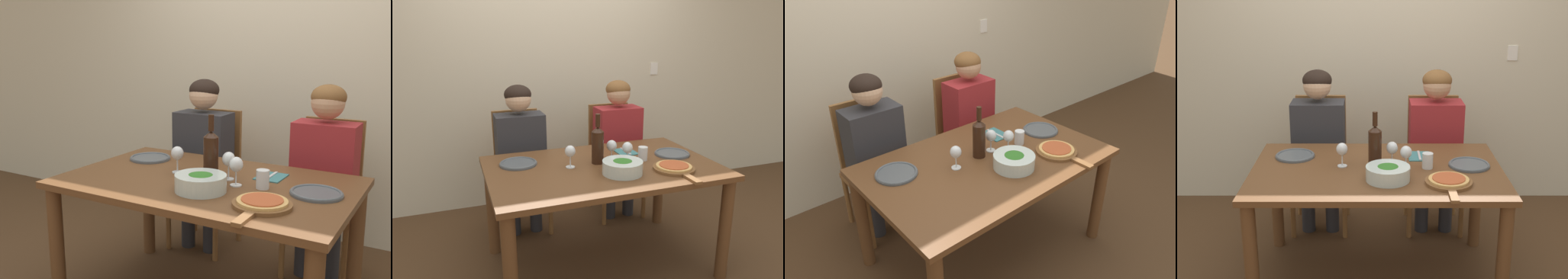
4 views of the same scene
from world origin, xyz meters
TOP-DOWN VIEW (x-y plane):
  - ground_plane at (0.00, 0.00)m, footprint 40.00×40.00m
  - back_wall at (0.00, 1.31)m, footprint 10.00×0.06m
  - dining_table at (0.00, 0.00)m, footprint 1.52×0.96m
  - chair_left at (-0.42, 0.81)m, footprint 0.42×0.42m
  - chair_right at (0.43, 0.81)m, footprint 0.42×0.42m
  - person_woman at (-0.42, 0.69)m, footprint 0.47×0.51m
  - person_man at (0.43, 0.69)m, footprint 0.47×0.51m
  - wine_bottle at (-0.01, 0.06)m, footprint 0.08×0.08m
  - broccoli_bowl at (0.06, -0.18)m, footprint 0.26×0.26m
  - dinner_plate_left at (-0.52, 0.21)m, footprint 0.25×0.25m
  - dinner_plate_right at (0.57, 0.05)m, footprint 0.25×0.25m
  - pizza_on_board at (0.40, -0.24)m, footprint 0.27×0.41m
  - wine_glass_left at (-0.21, 0.04)m, footprint 0.07×0.07m
  - wine_glass_right at (0.17, -0.02)m, footprint 0.07×0.07m
  - wine_glass_centre at (0.09, 0.06)m, footprint 0.07×0.07m
  - water_tumbler at (0.31, 0.01)m, footprint 0.07×0.07m
  - fork_on_napkin at (0.27, 0.21)m, footprint 0.14×0.18m

SIDE VIEW (x-z plane):
  - ground_plane at x=0.00m, z-range 0.00..0.00m
  - chair_left at x=-0.42m, z-range 0.03..1.01m
  - chair_right at x=0.43m, z-range 0.03..1.01m
  - dining_table at x=0.00m, z-range 0.26..1.01m
  - person_woman at x=-0.42m, z-range 0.12..1.35m
  - person_man at x=0.43m, z-range 0.12..1.35m
  - fork_on_napkin at x=0.27m, z-range 0.75..0.76m
  - dinner_plate_left at x=-0.52m, z-range 0.75..0.77m
  - dinner_plate_right at x=0.57m, z-range 0.75..0.77m
  - pizza_on_board at x=0.40m, z-range 0.75..0.78m
  - broccoli_bowl at x=0.06m, z-range 0.75..0.84m
  - water_tumbler at x=0.31m, z-range 0.75..0.84m
  - wine_glass_left at x=-0.21m, z-range 0.78..0.93m
  - wine_glass_right at x=0.17m, z-range 0.78..0.93m
  - wine_glass_centre at x=0.09m, z-range 0.78..0.93m
  - wine_bottle at x=-0.01m, z-range 0.71..1.05m
  - back_wall at x=0.00m, z-range 0.00..2.70m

